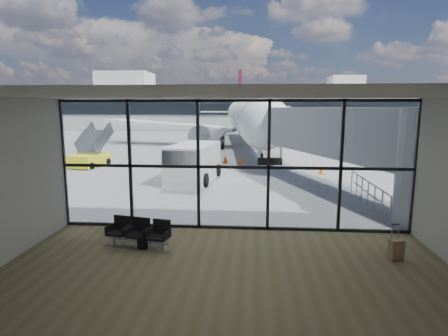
# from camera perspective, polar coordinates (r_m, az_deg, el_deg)

# --- Properties ---
(ground) EXTENTS (220.00, 220.00, 0.00)m
(ground) POSITION_cam_1_polar(r_m,az_deg,el_deg) (52.76, 3.82, 4.67)
(ground) COLOR slate
(ground) RESTS_ON ground
(lounge_shell) EXTENTS (12.02, 8.01, 4.51)m
(lounge_shell) POSITION_cam_1_polar(r_m,az_deg,el_deg) (7.97, -0.51, -2.13)
(lounge_shell) COLOR brown
(lounge_shell) RESTS_ON ground
(glass_curtain_wall) EXTENTS (12.10, 0.12, 4.50)m
(glass_curtain_wall) POSITION_cam_1_polar(r_m,az_deg,el_deg) (12.76, 1.40, 0.35)
(glass_curtain_wall) COLOR white
(glass_curtain_wall) RESTS_ON ground
(jet_bridge) EXTENTS (8.00, 16.50, 4.33)m
(jet_bridge) POSITION_cam_1_polar(r_m,az_deg,el_deg) (20.15, 16.67, 4.72)
(jet_bridge) COLOR #919496
(jet_bridge) RESTS_ON ground
(apron_railing) EXTENTS (0.06, 5.46, 1.11)m
(apron_railing) POSITION_cam_1_polar(r_m,az_deg,el_deg) (17.18, 21.10, -3.13)
(apron_railing) COLOR gray
(apron_railing) RESTS_ON ground
(far_terminal) EXTENTS (80.00, 12.20, 11.00)m
(far_terminal) POSITION_cam_1_polar(r_m,az_deg,el_deg) (74.56, 3.64, 9.26)
(far_terminal) COLOR beige
(far_terminal) RESTS_ON ground
(tree_0) EXTENTS (4.95, 4.95, 7.12)m
(tree_0) POSITION_cam_1_polar(r_m,az_deg,el_deg) (96.14, -24.10, 8.74)
(tree_0) COLOR #382619
(tree_0) RESTS_ON ground
(tree_1) EXTENTS (5.61, 5.61, 8.07)m
(tree_1) POSITION_cam_1_polar(r_m,az_deg,el_deg) (93.44, -20.85, 9.32)
(tree_1) COLOR #382619
(tree_1) RESTS_ON ground
(tree_2) EXTENTS (6.27, 6.27, 9.03)m
(tree_2) POSITION_cam_1_polar(r_m,az_deg,el_deg) (91.06, -17.41, 9.91)
(tree_2) COLOR #382619
(tree_2) RESTS_ON ground
(tree_3) EXTENTS (4.95, 4.95, 7.12)m
(tree_3) POSITION_cam_1_polar(r_m,az_deg,el_deg) (89.00, -13.73, 9.29)
(tree_3) COLOR #382619
(tree_3) RESTS_ON ground
(tree_4) EXTENTS (5.61, 5.61, 8.07)m
(tree_4) POSITION_cam_1_polar(r_m,az_deg,el_deg) (87.33, -9.95, 9.83)
(tree_4) COLOR #382619
(tree_4) RESTS_ON ground
(tree_5) EXTENTS (6.27, 6.27, 9.03)m
(tree_5) POSITION_cam_1_polar(r_m,az_deg,el_deg) (86.04, -6.03, 10.34)
(tree_5) COLOR #382619
(tree_5) RESTS_ON ground
(seating_row) EXTENTS (2.00, 0.95, 0.89)m
(seating_row) POSITION_cam_1_polar(r_m,az_deg,el_deg) (11.82, -12.74, -9.38)
(seating_row) COLOR gray
(seating_row) RESTS_ON ground
(backpack) EXTENTS (0.29, 0.27, 0.42)m
(backpack) POSITION_cam_1_polar(r_m,az_deg,el_deg) (11.71, -12.34, -11.05)
(backpack) COLOR black
(backpack) RESTS_ON ground
(suitcase) EXTENTS (0.42, 0.35, 1.02)m
(suitcase) POSITION_cam_1_polar(r_m,az_deg,el_deg) (11.66, 24.80, -11.25)
(suitcase) COLOR #87654B
(suitcase) RESTS_ON ground
(airliner) EXTENTS (32.97, 38.28, 9.87)m
(airliner) POSITION_cam_1_polar(r_m,az_deg,el_deg) (43.41, 3.59, 7.66)
(airliner) COLOR white
(airliner) RESTS_ON ground
(service_van) EXTENTS (2.84, 5.11, 2.13)m
(service_van) POSITION_cam_1_polar(r_m,az_deg,el_deg) (21.52, -4.73, 0.88)
(service_van) COLOR silver
(service_van) RESTS_ON ground
(belt_loader) EXTENTS (2.32, 4.12, 1.80)m
(belt_loader) POSITION_cam_1_polar(r_m,az_deg,el_deg) (37.09, -1.71, 3.68)
(belt_loader) COLOR black
(belt_loader) RESTS_ON ground
(mobile_stairs) EXTENTS (2.29, 3.76, 2.50)m
(mobile_stairs) POSITION_cam_1_polar(r_m,az_deg,el_deg) (28.56, -19.75, 1.44)
(mobile_stairs) COLOR yellow
(mobile_stairs) RESTS_ON ground
(traffic_cone_a) EXTENTS (0.45, 0.45, 0.64)m
(traffic_cone_a) POSITION_cam_1_polar(r_m,az_deg,el_deg) (28.41, 0.22, 1.35)
(traffic_cone_a) COLOR #D84E0B
(traffic_cone_a) RESTS_ON ground
(traffic_cone_b) EXTENTS (0.41, 0.41, 0.58)m
(traffic_cone_b) POSITION_cam_1_polar(r_m,az_deg,el_deg) (28.05, 2.53, 1.19)
(traffic_cone_b) COLOR orange
(traffic_cone_b) RESTS_ON ground
(traffic_cone_c) EXTENTS (0.38, 0.38, 0.54)m
(traffic_cone_c) POSITION_cam_1_polar(r_m,az_deg,el_deg) (24.49, 14.64, -0.34)
(traffic_cone_c) COLOR orange
(traffic_cone_c) RESTS_ON ground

